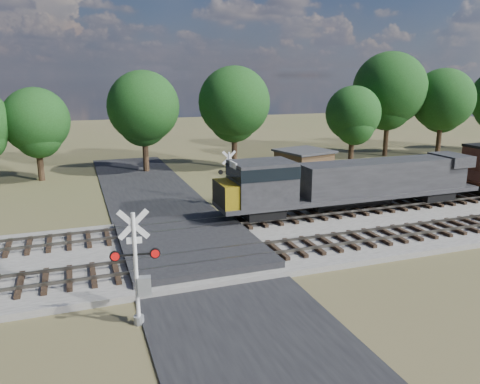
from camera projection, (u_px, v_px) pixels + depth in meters
name	position (u px, v px, depth m)	size (l,w,h in m)	color
ground	(192.00, 253.00, 24.45)	(160.00, 160.00, 0.00)	#4B4F2A
ballast_bed	(351.00, 227.00, 28.15)	(140.00, 10.00, 0.30)	gray
road	(192.00, 253.00, 24.44)	(7.00, 60.00, 0.08)	black
crossing_panel	(189.00, 244.00, 24.83)	(7.00, 9.00, 0.62)	#262628
track_near	(261.00, 252.00, 23.55)	(140.00, 2.60, 0.33)	black
track_far	(230.00, 223.00, 28.11)	(140.00, 2.60, 0.33)	black
crossing_signal_near	(139.00, 278.00, 17.08)	(1.80, 0.43, 4.47)	silver
crossing_signal_far	(228.00, 183.00, 33.18)	(1.59, 0.35, 3.94)	silver
equipment_shed	(304.00, 166.00, 40.70)	(4.94, 4.94, 2.79)	#47311E
treeline	(226.00, 104.00, 45.32)	(79.94, 9.83, 11.66)	black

